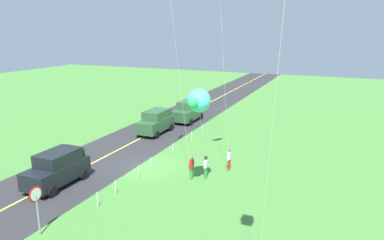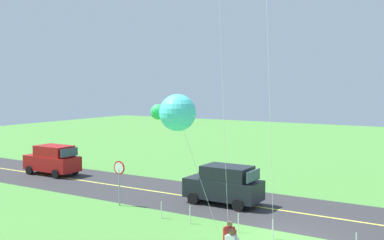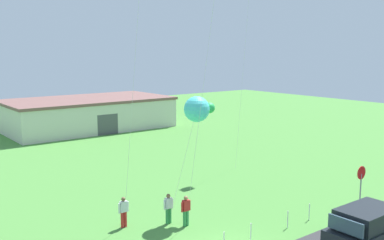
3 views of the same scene
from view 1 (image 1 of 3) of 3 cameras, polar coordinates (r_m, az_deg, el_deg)
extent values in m
cube|color=#478438|center=(26.97, -7.46, -7.43)|extent=(120.00, 120.00, 0.10)
cube|color=#2D2D30|center=(29.09, -14.30, -6.00)|extent=(120.00, 7.00, 0.00)
cube|color=#E5E04C|center=(29.09, -14.30, -6.00)|extent=(120.00, 0.16, 0.00)
cube|color=black|center=(24.93, -20.71, -7.80)|extent=(4.40, 1.90, 1.10)
cube|color=black|center=(24.77, -20.50, -5.57)|extent=(2.73, 1.75, 0.80)
cube|color=#334756|center=(24.06, -22.28, -6.33)|extent=(0.10, 1.62, 0.64)
cube|color=#334756|center=(25.88, -18.04, -4.52)|extent=(0.10, 1.62, 0.60)
cylinder|color=black|center=(23.59, -21.32, -10.58)|extent=(0.68, 0.22, 0.68)
cylinder|color=black|center=(24.89, -24.49, -9.59)|extent=(0.68, 0.22, 0.68)
cylinder|color=black|center=(25.49, -16.81, -8.31)|extent=(0.68, 0.22, 0.68)
cylinder|color=black|center=(26.70, -19.97, -7.53)|extent=(0.68, 0.22, 0.68)
cube|color=#2D5633|center=(39.22, -0.65, 1.04)|extent=(4.40, 1.90, 1.10)
cube|color=#2D5633|center=(39.24, -0.50, 2.47)|extent=(2.73, 1.75, 0.80)
cube|color=#334756|center=(38.27, -1.16, 2.16)|extent=(0.10, 1.62, 0.64)
cube|color=#334756|center=(40.70, 0.42, 2.90)|extent=(0.10, 1.62, 0.60)
cylinder|color=black|center=(37.71, -0.21, -0.36)|extent=(0.68, 0.22, 0.68)
cylinder|color=black|center=(38.49, -2.80, -0.07)|extent=(0.68, 0.22, 0.68)
cylinder|color=black|center=(40.27, 1.42, 0.59)|extent=(0.68, 0.22, 0.68)
cylinder|color=black|center=(41.00, -1.04, 0.83)|extent=(0.68, 0.22, 0.68)
cube|color=#2D5633|center=(34.92, -5.85, -0.70)|extent=(4.40, 1.90, 1.10)
cube|color=#2D5633|center=(34.90, -5.69, 0.91)|extent=(2.73, 1.75, 0.80)
cube|color=#334756|center=(33.99, -6.58, 0.52)|extent=(0.10, 1.62, 0.64)
cube|color=#334756|center=(36.29, -4.46, 1.45)|extent=(0.10, 1.62, 0.60)
cylinder|color=black|center=(33.42, -5.60, -2.36)|extent=(0.68, 0.22, 0.68)
cylinder|color=black|center=(34.35, -8.38, -1.98)|extent=(0.68, 0.22, 0.68)
cylinder|color=black|center=(35.85, -3.39, -1.16)|extent=(0.68, 0.22, 0.68)
cylinder|color=black|center=(36.72, -6.04, -0.84)|extent=(0.68, 0.22, 0.68)
cylinder|color=gray|center=(19.56, -23.26, -13.76)|extent=(0.08, 0.08, 2.10)
cylinder|color=red|center=(19.08, -23.59, -10.76)|extent=(0.76, 0.04, 0.76)
cylinder|color=white|center=(19.06, -23.54, -10.77)|extent=(0.62, 0.01, 0.62)
cylinder|color=red|center=(26.19, 5.97, -6.97)|extent=(0.16, 0.16, 0.82)
cylinder|color=red|center=(26.02, 5.85, -7.11)|extent=(0.16, 0.16, 0.82)
cube|color=silver|center=(25.86, 5.95, -5.61)|extent=(0.36, 0.22, 0.56)
cylinder|color=silver|center=(26.10, 6.10, -5.55)|extent=(0.10, 0.10, 0.52)
cylinder|color=silver|center=(25.66, 5.78, -5.89)|extent=(0.10, 0.10, 0.52)
sphere|color=brown|center=(25.73, 5.97, -4.80)|extent=(0.22, 0.22, 0.22)
cylinder|color=#338C4C|center=(24.64, 2.28, -8.30)|extent=(0.16, 0.16, 0.82)
cylinder|color=#338C4C|center=(24.48, 2.13, -8.45)|extent=(0.16, 0.16, 0.82)
cube|color=silver|center=(24.30, 2.22, -6.87)|extent=(0.36, 0.22, 0.56)
cylinder|color=silver|center=(24.53, 2.42, -6.80)|extent=(0.10, 0.10, 0.52)
cylinder|color=silver|center=(24.11, 2.01, -7.17)|extent=(0.10, 0.10, 0.52)
sphere|color=brown|center=(24.17, 2.23, -6.01)|extent=(0.22, 0.22, 0.22)
cylinder|color=#338C4C|center=(24.49, 0.02, -8.43)|extent=(0.16, 0.16, 0.82)
cylinder|color=#338C4C|center=(24.34, -0.15, -8.58)|extent=(0.16, 0.16, 0.82)
cube|color=red|center=(24.15, -0.07, -7.00)|extent=(0.36, 0.22, 0.56)
cylinder|color=red|center=(24.38, 0.16, -6.92)|extent=(0.10, 0.10, 0.52)
cylinder|color=red|center=(23.97, -0.30, -7.30)|extent=(0.10, 0.10, 0.52)
sphere|color=#9E704C|center=(24.02, -0.07, -6.13)|extent=(0.22, 0.22, 0.22)
cylinder|color=silver|center=(24.27, 5.17, 6.09)|extent=(0.89, 0.71, 12.87)
cylinder|color=silver|center=(22.70, 1.69, -3.58)|extent=(2.15, 0.36, 5.82)
sphere|color=#4CD8D8|center=(20.95, 1.09, 3.13)|extent=(1.40, 1.40, 1.40)
sphere|color=green|center=(20.14, 0.12, 2.67)|extent=(0.60, 0.60, 0.60)
cylinder|color=silver|center=(22.07, -2.61, 11.65)|extent=(1.66, 1.39, 17.72)
cylinder|color=silver|center=(10.32, 12.55, -2.01)|extent=(2.12, 0.93, 14.06)
cylinder|color=silver|center=(34.70, 1.63, -1.47)|extent=(0.05, 0.05, 0.90)
cylinder|color=silver|center=(32.43, -0.05, -2.60)|extent=(0.05, 0.05, 0.90)
cylinder|color=silver|center=(29.13, -3.05, -4.60)|extent=(0.05, 0.05, 0.90)
cylinder|color=silver|center=(26.17, -6.57, -6.91)|extent=(0.05, 0.05, 0.90)
cylinder|color=silver|center=(24.82, -8.54, -8.19)|extent=(0.05, 0.05, 0.90)
cylinder|color=silver|center=(22.81, -12.08, -10.43)|extent=(0.05, 0.05, 0.90)
cylinder|color=silver|center=(21.57, -14.79, -12.11)|extent=(0.05, 0.05, 0.90)
camera|label=2|loc=(29.67, 36.73, 5.70)|focal=43.70mm
camera|label=3|loc=(42.91, -15.00, 12.57)|focal=41.73mm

